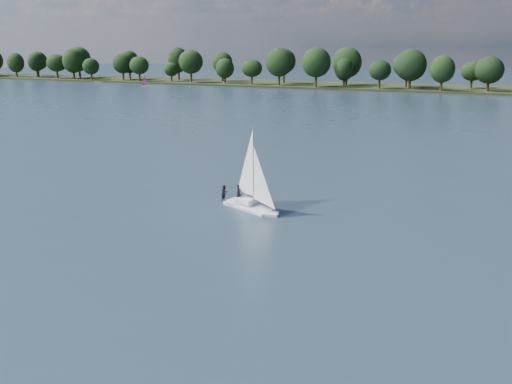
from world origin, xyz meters
TOP-DOWN VIEW (x-y plane):
  - ground at (0.00, 100.00)m, footprint 700.00×700.00m
  - far_shore at (0.00, 212.00)m, footprint 660.00×40.00m
  - sailboat at (-11.29, 34.67)m, footprint 6.82×4.33m
  - dinghy_pink at (-126.60, 176.03)m, footprint 3.23×3.09m
  - pontoon at (-163.33, 191.22)m, footprint 4.32×2.78m
  - treeline at (-3.25, 208.04)m, footprint 563.22×73.97m

SIDE VIEW (x-z plane):
  - ground at x=0.00m, z-range 0.00..0.00m
  - far_shore at x=0.00m, z-range -0.75..0.75m
  - pontoon at x=-163.33m, z-range -0.25..0.25m
  - dinghy_pink at x=-126.60m, z-range -1.35..3.78m
  - sailboat at x=-11.29m, z-range -1.92..6.79m
  - treeline at x=-3.25m, z-range -0.93..17.20m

